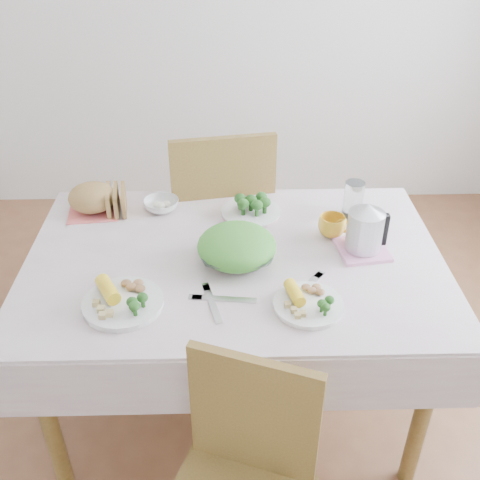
{
  "coord_description": "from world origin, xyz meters",
  "views": [
    {
      "loc": [
        -0.02,
        -1.65,
        1.93
      ],
      "look_at": [
        0.02,
        0.02,
        0.82
      ],
      "focal_mm": 42.0,
      "sensor_mm": 36.0,
      "label": 1
    }
  ],
  "objects_px": {
    "dining_table": "(235,336)",
    "dinner_plate_right": "(308,305)",
    "electric_kettle": "(366,223)",
    "dinner_plate_left": "(123,303)",
    "yellow_mug": "(332,226)",
    "chair_far": "(218,229)",
    "salad_bowl": "(237,254)"
  },
  "relations": [
    {
      "from": "dinner_plate_right",
      "to": "electric_kettle",
      "type": "distance_m",
      "value": 0.4
    },
    {
      "from": "electric_kettle",
      "to": "dinner_plate_right",
      "type": "bearing_deg",
      "value": -117.73
    },
    {
      "from": "salad_bowl",
      "to": "dinner_plate_right",
      "type": "distance_m",
      "value": 0.34
    },
    {
      "from": "yellow_mug",
      "to": "electric_kettle",
      "type": "height_order",
      "value": "electric_kettle"
    },
    {
      "from": "dinner_plate_right",
      "to": "yellow_mug",
      "type": "bearing_deg",
      "value": 71.46
    },
    {
      "from": "dinner_plate_left",
      "to": "yellow_mug",
      "type": "xyz_separation_m",
      "value": [
        0.73,
        0.4,
        0.03
      ]
    },
    {
      "from": "chair_far",
      "to": "dinner_plate_right",
      "type": "distance_m",
      "value": 1.04
    },
    {
      "from": "dinner_plate_left",
      "to": "dinner_plate_right",
      "type": "distance_m",
      "value": 0.59
    },
    {
      "from": "dinner_plate_left",
      "to": "yellow_mug",
      "type": "distance_m",
      "value": 0.83
    },
    {
      "from": "dinner_plate_left",
      "to": "dinner_plate_right",
      "type": "xyz_separation_m",
      "value": [
        0.59,
        -0.02,
        0.0
      ]
    },
    {
      "from": "chair_far",
      "to": "dinner_plate_right",
      "type": "height_order",
      "value": "chair_far"
    },
    {
      "from": "salad_bowl",
      "to": "dinner_plate_left",
      "type": "xyz_separation_m",
      "value": [
        -0.37,
        -0.24,
        -0.02
      ]
    },
    {
      "from": "salad_bowl",
      "to": "yellow_mug",
      "type": "relative_size",
      "value": 2.51
    },
    {
      "from": "electric_kettle",
      "to": "dining_table",
      "type": "bearing_deg",
      "value": -167.54
    },
    {
      "from": "dining_table",
      "to": "salad_bowl",
      "type": "relative_size",
      "value": 5.34
    },
    {
      "from": "salad_bowl",
      "to": "electric_kettle",
      "type": "bearing_deg",
      "value": 6.29
    },
    {
      "from": "dining_table",
      "to": "electric_kettle",
      "type": "height_order",
      "value": "electric_kettle"
    },
    {
      "from": "dinner_plate_left",
      "to": "electric_kettle",
      "type": "relative_size",
      "value": 1.43
    },
    {
      "from": "dining_table",
      "to": "dinner_plate_left",
      "type": "height_order",
      "value": "dinner_plate_left"
    },
    {
      "from": "dinner_plate_left",
      "to": "electric_kettle",
      "type": "xyz_separation_m",
      "value": [
        0.83,
        0.29,
        0.11
      ]
    },
    {
      "from": "chair_far",
      "to": "electric_kettle",
      "type": "distance_m",
      "value": 0.93
    },
    {
      "from": "chair_far",
      "to": "yellow_mug",
      "type": "distance_m",
      "value": 0.77
    },
    {
      "from": "dining_table",
      "to": "dinner_plate_right",
      "type": "distance_m",
      "value": 0.54
    },
    {
      "from": "dining_table",
      "to": "salad_bowl",
      "type": "bearing_deg",
      "value": -74.97
    },
    {
      "from": "salad_bowl",
      "to": "electric_kettle",
      "type": "height_order",
      "value": "electric_kettle"
    },
    {
      "from": "dinner_plate_left",
      "to": "electric_kettle",
      "type": "distance_m",
      "value": 0.88
    },
    {
      "from": "electric_kettle",
      "to": "salad_bowl",
      "type": "bearing_deg",
      "value": -163.99
    },
    {
      "from": "dining_table",
      "to": "electric_kettle",
      "type": "relative_size",
      "value": 7.7
    },
    {
      "from": "dining_table",
      "to": "dinner_plate_right",
      "type": "xyz_separation_m",
      "value": [
        0.23,
        -0.29,
        0.4
      ]
    },
    {
      "from": "salad_bowl",
      "to": "yellow_mug",
      "type": "xyz_separation_m",
      "value": [
        0.36,
        0.16,
        0.01
      ]
    },
    {
      "from": "salad_bowl",
      "to": "electric_kettle",
      "type": "distance_m",
      "value": 0.47
    },
    {
      "from": "dining_table",
      "to": "chair_far",
      "type": "relative_size",
      "value": 1.36
    }
  ]
}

